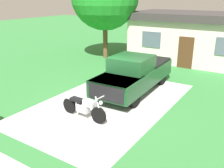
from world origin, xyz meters
TOP-DOWN VIEW (x-y plane):
  - ground_plane at (0.00, 0.00)m, footprint 80.00×80.00m
  - driveway_pad at (0.00, 0.00)m, footprint 5.23×8.70m
  - motorcycle at (0.01, -1.81)m, footprint 2.21×0.70m
  - pickup_truck at (0.27, 2.03)m, footprint 2.24×5.70m
  - neighbor_house at (1.06, 10.19)m, footprint 9.60×5.60m

SIDE VIEW (x-z plane):
  - ground_plane at x=0.00m, z-range 0.00..0.00m
  - driveway_pad at x=0.00m, z-range 0.00..0.01m
  - motorcycle at x=0.01m, z-range -0.07..1.02m
  - pickup_truck at x=0.27m, z-range 0.00..1.90m
  - neighbor_house at x=1.06m, z-range 0.04..3.54m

